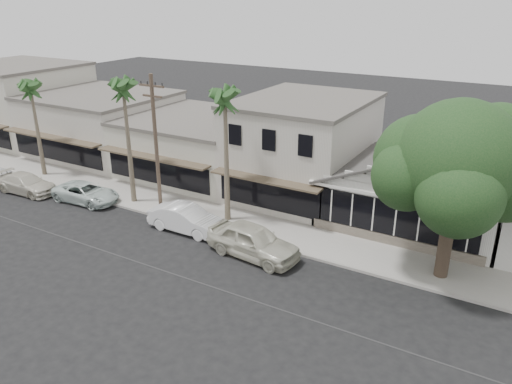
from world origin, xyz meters
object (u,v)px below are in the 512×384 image
Objects in this scene: utility_pole at (156,144)px; car_1 at (186,219)px; car_3 at (26,184)px; car_0 at (253,241)px; shade_tree at (457,164)px; car_2 at (86,193)px.

car_1 is (2.71, -0.87, -4.00)m from utility_pole.
utility_pole is 11.83m from car_3.
shade_tree is (9.19, 3.06, 5.03)m from car_0.
car_1 is at bearing -17.81° from utility_pole.
shade_tree is (16.90, 1.52, 1.15)m from utility_pole.
car_0 is 1.13× the size of car_3.
car_0 is at bearing -93.43° from car_3.
car_3 is at bearing 96.61° from car_0.
car_2 is 5.09m from car_3.
utility_pole is 7.29m from car_2.
utility_pole is 4.91m from car_1.
car_1 is (-5.00, 0.67, -0.12)m from car_0.
car_3 reaches higher than car_2.
car_1 is 15.28m from shade_tree.
car_2 is (-5.97, -0.70, -4.13)m from utility_pole.
car_1 is 13.70m from car_3.
shade_tree is at bearing -81.04° from car_1.
car_3 is (-18.68, -0.10, -0.22)m from car_0.
shade_tree reaches higher than car_1.
shade_tree reaches higher than utility_pole.
car_1 is at bearing -94.64° from car_2.
car_2 is at bearing 92.77° from car_0.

